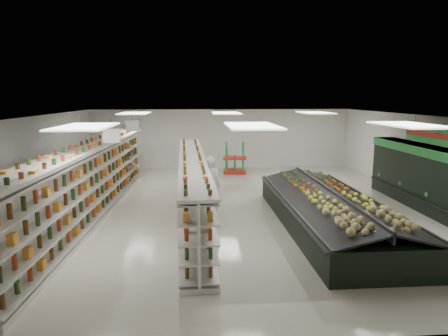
{
  "coord_description": "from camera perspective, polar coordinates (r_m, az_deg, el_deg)",
  "views": [
    {
      "loc": [
        -1.4,
        -13.7,
        3.85
      ],
      "look_at": [
        -0.33,
        0.88,
        1.25
      ],
      "focal_mm": 32.0,
      "sensor_mm": 36.0,
      "label": 1
    }
  ],
  "objects": [
    {
      "name": "wall_right",
      "position": [
        16.23,
        27.02,
        1.01
      ],
      "size": [
        0.02,
        16.0,
        3.2
      ],
      "primitive_type": "cube",
      "color": "silver",
      "rests_on": "floor"
    },
    {
      "name": "wall_front",
      "position": [
        6.29,
        9.14,
        -11.04
      ],
      "size": [
        14.0,
        0.02,
        3.2
      ],
      "primitive_type": "cube",
      "color": "silver",
      "rests_on": "floor"
    },
    {
      "name": "shopper_main",
      "position": [
        13.03,
        -2.03,
        -2.6
      ],
      "size": [
        0.73,
        0.48,
        1.98
      ],
      "primitive_type": "imported",
      "rotation": [
        0.0,
        0.0,
        3.15
      ],
      "color": "white",
      "rests_on": "floor"
    },
    {
      "name": "soda_endcap",
      "position": [
        20.33,
        1.56,
        1.25
      ],
      "size": [
        1.26,
        0.93,
        1.5
      ],
      "rotation": [
        0.0,
        0.0,
        -0.13
      ],
      "color": "#A51E12",
      "rests_on": "floor"
    },
    {
      "name": "wall_back",
      "position": [
        21.86,
        -0.53,
        4.19
      ],
      "size": [
        14.0,
        0.02,
        3.2
      ],
      "primitive_type": "cube",
      "color": "silver",
      "rests_on": "floor"
    },
    {
      "name": "ceiling",
      "position": [
        13.78,
        1.63,
        7.38
      ],
      "size": [
        14.0,
        16.0,
        0.02
      ],
      "primitive_type": "cube",
      "color": "white",
      "rests_on": "wall_back"
    },
    {
      "name": "produce_island",
      "position": [
        12.4,
        14.84,
        -5.79
      ],
      "size": [
        2.86,
        7.83,
        1.17
      ],
      "rotation": [
        0.0,
        0.0,
        0.0
      ],
      "color": "black",
      "rests_on": "floor"
    },
    {
      "name": "shopper_background",
      "position": [
        17.98,
        -13.11,
        0.36
      ],
      "size": [
        0.56,
        0.88,
        1.78
      ],
      "primitive_type": "imported",
      "rotation": [
        0.0,
        0.0,
        1.61
      ],
      "color": "#97775C",
      "rests_on": "floor"
    },
    {
      "name": "floor",
      "position": [
        14.3,
        1.57,
        -5.54
      ],
      "size": [
        16.0,
        16.0,
        0.0
      ],
      "primitive_type": "plane",
      "color": "beige",
      "rests_on": "ground"
    },
    {
      "name": "aisle_sign_far",
      "position": [
        15.92,
        -12.95,
        5.88
      ],
      "size": [
        0.52,
        0.06,
        0.75
      ],
      "color": "white",
      "rests_on": "ceiling"
    },
    {
      "name": "gondola_left",
      "position": [
        13.63,
        -18.53,
        -2.26
      ],
      "size": [
        1.6,
        13.34,
        2.31
      ],
      "rotation": [
        0.0,
        0.0,
        -0.05
      ],
      "color": "silver",
      "rests_on": "floor"
    },
    {
      "name": "hortifruti_banner",
      "position": [
        14.45,
        27.84,
        4.16
      ],
      "size": [
        0.12,
        3.2,
        0.95
      ],
      "color": "#217D30",
      "rests_on": "ceiling"
    },
    {
      "name": "wall_left",
      "position": [
        14.97,
        -26.13,
        0.4
      ],
      "size": [
        0.02,
        16.0,
        3.2
      ],
      "primitive_type": "cube",
      "color": "silver",
      "rests_on": "floor"
    },
    {
      "name": "produce_wall_case",
      "position": [
        14.78,
        28.33,
        -1.3
      ],
      "size": [
        0.93,
        8.0,
        2.2
      ],
      "color": "black",
      "rests_on": "floor"
    },
    {
      "name": "aisle_sign_near",
      "position": [
        11.99,
        -15.79,
        4.45
      ],
      "size": [
        0.52,
        0.06,
        0.75
      ],
      "color": "white",
      "rests_on": "ceiling"
    },
    {
      "name": "gondola_center",
      "position": [
        13.24,
        -4.54,
        -2.89
      ],
      "size": [
        1.15,
        11.15,
        1.93
      ],
      "rotation": [
        0.0,
        0.0,
        0.03
      ],
      "color": "silver",
      "rests_on": "floor"
    }
  ]
}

